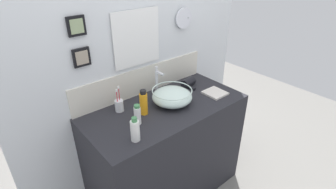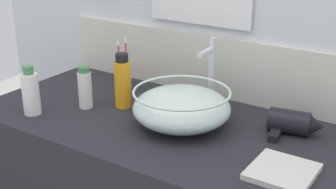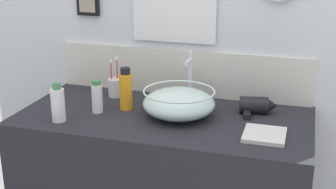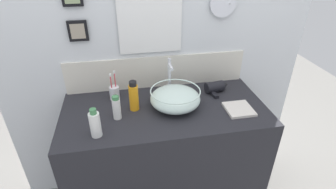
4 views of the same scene
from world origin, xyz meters
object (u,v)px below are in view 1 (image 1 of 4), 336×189
Objects in this scene: glass_bowl_sink at (172,96)px; faucet at (157,79)px; hand_towel at (215,93)px; soap_dispenser at (135,130)px; spray_bottle at (137,115)px; toothbrush_cup at (119,105)px; shampoo_bottle at (144,103)px; hair_drier at (189,82)px.

faucet is at bearing 90.00° from glass_bowl_sink.
soap_dispenser is at bearing -174.21° from hand_towel.
soap_dispenser is at bearing -128.58° from spray_bottle.
glass_bowl_sink is at bearing -24.43° from toothbrush_cup.
glass_bowl_sink is at bearing 163.64° from hand_towel.
spray_bottle is (-0.36, -0.06, 0.01)m from glass_bowl_sink.
hand_towel is at bearing -4.29° from spray_bottle.
hand_towel is at bearing -11.79° from shampoo_bottle.
faucet is at bearing 33.81° from spray_bottle.
glass_bowl_sink is 1.85× the size of soap_dispenser.
hair_drier is 0.72m from spray_bottle.
spray_bottle is 0.77× the size of shampoo_bottle.
glass_bowl_sink is 0.20m from faucet.
toothbrush_cup is 1.03× the size of shampoo_bottle.
hand_towel is at bearing -76.51° from hair_drier.
soap_dispenser is 0.87× the size of shampoo_bottle.
hand_towel is (0.64, -0.13, -0.08)m from shampoo_bottle.
soap_dispenser is at bearing -157.13° from hair_drier.
hair_drier is at bearing -2.67° from toothbrush_cup.
spray_bottle is (-0.69, -0.20, 0.04)m from hair_drier.
spray_bottle is at bearing -164.18° from hair_drier.
soap_dispenser is (-0.48, -0.20, 0.01)m from glass_bowl_sink.
hair_drier is 0.70m from toothbrush_cup.
hair_drier is at bearing 22.87° from soap_dispenser.
shampoo_bottle is (0.12, -0.15, 0.04)m from toothbrush_cup.
faucet is 0.39m from toothbrush_cup.
toothbrush_cup reaches higher than soap_dispenser.
glass_bowl_sink is 1.78× the size of hair_drier.
toothbrush_cup is at bearing 159.54° from hand_towel.
glass_bowl_sink is 0.41m from toothbrush_cup.
faucet is 1.42× the size of hair_drier.
soap_dispenser reaches higher than glass_bowl_sink.
glass_bowl_sink is 0.26m from shampoo_bottle.
soap_dispenser is 1.14× the size of spray_bottle.
faucet is 1.28× the size of shampoo_bottle.
faucet is 1.67× the size of spray_bottle.
glass_bowl_sink is 2.10× the size of spray_bottle.
shampoo_bottle reaches higher than spray_bottle.
spray_bottle reaches higher than hair_drier.
faucet is at bearing 2.45° from toothbrush_cup.
soap_dispenser is (-0.48, -0.39, -0.06)m from faucet.
glass_bowl_sink is 0.52m from soap_dispenser.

